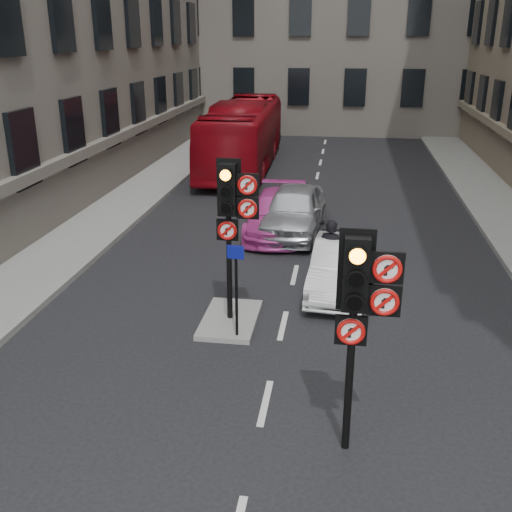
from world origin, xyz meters
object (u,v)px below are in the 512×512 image
(signal_near, at_px, (361,298))
(bus_red, at_px, (243,135))
(car_silver, at_px, (294,210))
(car_white, at_px, (340,266))
(motorcycle, at_px, (329,241))
(car_pink, at_px, (277,213))
(signal_far, at_px, (232,207))
(motorcyclist, at_px, (330,253))
(info_sign, at_px, (236,278))

(signal_near, bearing_deg, bus_red, 104.18)
(signal_near, xyz_separation_m, car_silver, (-1.84, 10.61, -1.81))
(car_white, distance_m, motorcycle, 2.26)
(car_white, height_order, motorcycle, car_white)
(signal_near, height_order, car_pink, signal_near)
(car_silver, bearing_deg, car_pink, -171.93)
(signal_far, distance_m, motorcyclist, 3.69)
(signal_near, distance_m, signal_far, 4.77)
(car_silver, bearing_deg, signal_near, -76.51)
(signal_near, relative_size, info_sign, 1.77)
(car_pink, xyz_separation_m, bus_red, (-2.73, 9.65, 0.92))
(car_pink, distance_m, motorcyclist, 4.48)
(bus_red, height_order, motorcycle, bus_red)
(car_silver, height_order, motorcyclist, motorcyclist)
(bus_red, bearing_deg, signal_near, -77.20)
(bus_red, relative_size, motorcyclist, 6.43)
(car_silver, relative_size, bus_red, 0.40)
(signal_near, height_order, signal_far, signal_far)
(car_white, distance_m, car_pink, 4.82)
(signal_far, distance_m, car_silver, 6.92)
(signal_far, height_order, car_white, signal_far)
(signal_near, height_order, bus_red, signal_near)
(car_silver, distance_m, car_pink, 0.55)
(signal_far, bearing_deg, signal_near, -56.98)
(signal_far, distance_m, car_pink, 6.88)
(car_silver, bearing_deg, signal_far, -92.93)
(signal_near, distance_m, car_pink, 11.00)
(signal_near, relative_size, motorcycle, 2.06)
(motorcycle, bearing_deg, info_sign, -114.39)
(car_pink, xyz_separation_m, info_sign, (-0.01, -7.37, 0.78))
(signal_near, bearing_deg, info_sign, 126.80)
(car_white, xyz_separation_m, motorcyclist, (-0.27, 0.25, 0.24))
(car_pink, relative_size, motorcycle, 2.57)
(motorcyclist, distance_m, info_sign, 3.80)
(motorcycle, bearing_deg, car_silver, 113.28)
(signal_far, relative_size, motorcycle, 2.06)
(motorcycle, height_order, info_sign, info_sign)
(car_silver, xyz_separation_m, car_white, (1.55, -4.39, -0.14))
(car_white, height_order, car_pink, car_pink)
(signal_far, bearing_deg, bus_red, 98.79)
(car_pink, bearing_deg, motorcycle, -50.77)
(motorcyclist, xyz_separation_m, info_sign, (-1.83, -3.28, 0.55))
(motorcyclist, bearing_deg, motorcycle, -69.85)
(car_silver, bearing_deg, bus_red, 112.45)
(info_sign, bearing_deg, car_silver, 90.83)
(signal_far, bearing_deg, car_pink, 88.02)
(signal_near, distance_m, motorcyclist, 6.72)
(signal_far, height_order, motorcyclist, signal_far)
(signal_near, height_order, car_silver, signal_near)
(car_white, relative_size, motorcycle, 2.22)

